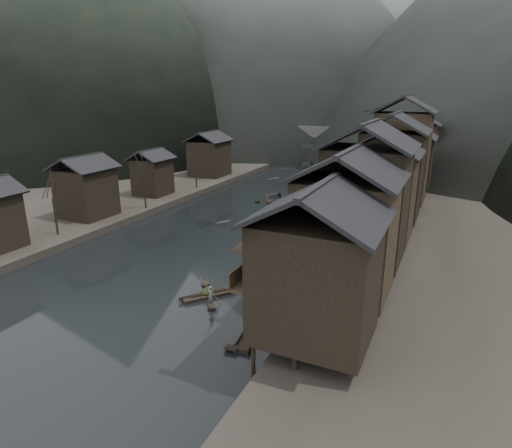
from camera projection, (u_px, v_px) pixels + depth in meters
The scene contains 12 objects.
water at pixel (169, 276), 42.02m from camera, with size 300.00×300.00×0.00m, color black.
left_bank at pixel (146, 173), 90.53m from camera, with size 40.00×200.00×1.20m, color #2D2823.
stilt_houses at pixel (389, 168), 49.05m from camera, with size 9.00×67.60×16.99m.
left_houses at pixel (136, 170), 65.97m from camera, with size 8.10×53.20×8.73m.
bare_trees at pixel (104, 180), 55.48m from camera, with size 3.87×45.40×7.74m.
moored_sampans at pixel (346, 223), 57.82m from camera, with size 2.80×66.62×0.47m.
midriver_boats at pixel (317, 184), 81.70m from camera, with size 11.69×36.38×0.45m.
stone_bridge at pixel (347, 143), 102.61m from camera, with size 40.00×6.00×9.00m.
hero_sampan at pixel (208, 295), 37.80m from camera, with size 3.84×4.57×0.44m.
cargo_heap at pixel (208, 288), 37.85m from camera, with size 1.13×1.48×0.68m, color black.
boatman at pixel (211, 293), 35.81m from camera, with size 0.62×0.41×1.70m, color slate.
bamboo_pole at pixel (212, 264), 34.93m from camera, with size 0.06×0.06×4.26m, color #8C7A51.
Camera 1 is at (24.15, -31.20, 17.60)m, focal length 30.00 mm.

